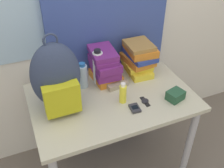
# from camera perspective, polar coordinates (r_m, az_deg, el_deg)

# --- Properties ---
(wall_back) EXTENTS (6.00, 0.06, 2.50)m
(wall_back) POSITION_cam_1_polar(r_m,az_deg,el_deg) (1.88, -5.53, 17.73)
(wall_back) COLOR silver
(wall_back) RESTS_ON ground_plane
(curtain_blue) EXTENTS (0.92, 0.04, 2.50)m
(curtain_blue) POSITION_cam_1_polar(r_m,az_deg,el_deg) (1.88, -0.75, 17.82)
(curtain_blue) COLOR #384C93
(curtain_blue) RESTS_ON ground_plane
(desk) EXTENTS (1.08, 0.71, 0.74)m
(desk) POSITION_cam_1_polar(r_m,az_deg,el_deg) (1.83, 0.00, -5.07)
(desk) COLOR #B7B299
(desk) RESTS_ON ground_plane
(backpack) EXTENTS (0.30, 0.25, 0.50)m
(backpack) POSITION_cam_1_polar(r_m,az_deg,el_deg) (1.60, -12.00, 1.24)
(backpack) COLOR #2D3851
(backpack) RESTS_ON desk
(book_stack_left) EXTENTS (0.20, 0.27, 0.23)m
(book_stack_left) POSITION_cam_1_polar(r_m,az_deg,el_deg) (1.86, -1.64, 4.03)
(book_stack_left) COLOR orange
(book_stack_left) RESTS_ON desk
(book_stack_center) EXTENTS (0.22, 0.29, 0.24)m
(book_stack_center) POSITION_cam_1_polar(r_m,az_deg,el_deg) (1.96, 5.81, 5.85)
(book_stack_center) COLOR yellow
(book_stack_center) RESTS_ON desk
(water_bottle) EXTENTS (0.06, 0.06, 0.19)m
(water_bottle) POSITION_cam_1_polar(r_m,az_deg,el_deg) (1.81, -6.34, 1.79)
(water_bottle) COLOR silver
(water_bottle) RESTS_ON desk
(sports_bottle) EXTENTS (0.07, 0.07, 0.26)m
(sports_bottle) POSITION_cam_1_polar(r_m,az_deg,el_deg) (1.83, -3.08, 3.69)
(sports_bottle) COLOR white
(sports_bottle) RESTS_ON desk
(sunscreen_bottle) EXTENTS (0.05, 0.05, 0.15)m
(sunscreen_bottle) POSITION_cam_1_polar(r_m,az_deg,el_deg) (1.68, 2.39, -2.06)
(sunscreen_bottle) COLOR yellow
(sunscreen_bottle) RESTS_ON desk
(cell_phone) EXTENTS (0.07, 0.09, 0.02)m
(cell_phone) POSITION_cam_1_polar(r_m,az_deg,el_deg) (1.67, 4.99, -5.27)
(cell_phone) COLOR #2D2D33
(cell_phone) RESTS_ON desk
(sunglasses_case) EXTENTS (0.16, 0.08, 0.04)m
(sunglasses_case) POSITION_cam_1_polar(r_m,az_deg,el_deg) (1.83, 1.16, -0.21)
(sunglasses_case) COLOR gray
(sunglasses_case) RESTS_ON desk
(camera_pouch) EXTENTS (0.13, 0.11, 0.06)m
(camera_pouch) POSITION_cam_1_polar(r_m,az_deg,el_deg) (1.77, 13.63, -2.42)
(camera_pouch) COLOR #234C33
(camera_pouch) RESTS_ON desk
(wristwatch) EXTENTS (0.05, 0.10, 0.01)m
(wristwatch) POSITION_cam_1_polar(r_m,az_deg,el_deg) (1.73, 7.20, -3.75)
(wristwatch) COLOR black
(wristwatch) RESTS_ON desk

